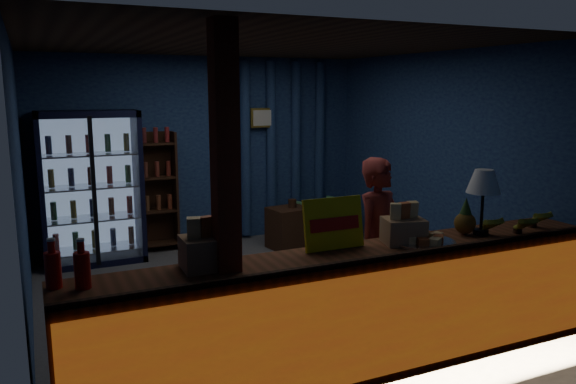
# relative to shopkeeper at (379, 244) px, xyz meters

# --- Properties ---
(ground) EXTENTS (4.60, 4.60, 0.00)m
(ground) POSITION_rel_shopkeeper_xyz_m (-0.60, 1.28, -0.78)
(ground) COLOR #515154
(ground) RESTS_ON ground
(room_walls) EXTENTS (4.60, 4.60, 4.60)m
(room_walls) POSITION_rel_shopkeeper_xyz_m (-0.60, 1.28, 0.79)
(room_walls) COLOR navy
(room_walls) RESTS_ON ground
(counter) EXTENTS (4.40, 0.57, 0.99)m
(counter) POSITION_rel_shopkeeper_xyz_m (-0.60, -0.63, -0.31)
(counter) COLOR brown
(counter) RESTS_ON ground
(support_post) EXTENTS (0.16, 0.16, 2.60)m
(support_post) POSITION_rel_shopkeeper_xyz_m (-1.65, -0.62, 0.52)
(support_post) COLOR maroon
(support_post) RESTS_ON ground
(beverage_cooler) EXTENTS (1.20, 0.62, 1.90)m
(beverage_cooler) POSITION_rel_shopkeeper_xyz_m (-2.15, 3.19, 0.15)
(beverage_cooler) COLOR black
(beverage_cooler) RESTS_ON ground
(bottle_shelf) EXTENTS (0.50, 0.28, 1.60)m
(bottle_shelf) POSITION_rel_shopkeeper_xyz_m (-1.30, 3.33, 0.01)
(bottle_shelf) COLOR #3A1E12
(bottle_shelf) RESTS_ON ground
(curtain_folds) EXTENTS (1.74, 0.14, 2.50)m
(curtain_folds) POSITION_rel_shopkeeper_xyz_m (0.40, 3.42, 0.52)
(curtain_folds) COLOR navy
(curtain_folds) RESTS_ON room_walls
(framed_picture) EXTENTS (0.36, 0.04, 0.28)m
(framed_picture) POSITION_rel_shopkeeper_xyz_m (0.25, 3.37, 0.97)
(framed_picture) COLOR gold
(framed_picture) RESTS_ON room_walls
(shopkeeper) EXTENTS (0.67, 0.55, 1.56)m
(shopkeeper) POSITION_rel_shopkeeper_xyz_m (0.00, 0.00, 0.00)
(shopkeeper) COLOR maroon
(shopkeeper) RESTS_ON ground
(green_chair) EXTENTS (0.80, 0.82, 0.62)m
(green_chair) POSITION_rel_shopkeeper_xyz_m (0.94, 2.71, -0.47)
(green_chair) COLOR #50A061
(green_chair) RESTS_ON ground
(side_table) EXTENTS (0.68, 0.54, 0.68)m
(side_table) POSITION_rel_shopkeeper_xyz_m (0.39, 2.67, -0.50)
(side_table) COLOR #3A1E12
(side_table) RESTS_ON ground
(yellow_sign) EXTENTS (0.50, 0.10, 0.40)m
(yellow_sign) POSITION_rel_shopkeeper_xyz_m (-0.74, -0.47, 0.37)
(yellow_sign) COLOR yellow
(yellow_sign) RESTS_ON counter
(soda_bottles) EXTENTS (0.26, 0.18, 0.32)m
(soda_bottles) POSITION_rel_shopkeeper_xyz_m (-2.65, -0.55, 0.30)
(soda_bottles) COLOR red
(soda_bottles) RESTS_ON counter
(snack_box_left) EXTENTS (0.35, 0.29, 0.36)m
(snack_box_left) POSITION_rel_shopkeeper_xyz_m (-1.76, -0.52, 0.30)
(snack_box_left) COLOR #AF7F54
(snack_box_left) RESTS_ON counter
(snack_box_centre) EXTENTS (0.37, 0.33, 0.33)m
(snack_box_centre) POSITION_rel_shopkeeper_xyz_m (-0.17, -0.57, 0.29)
(snack_box_centre) COLOR #AF7F54
(snack_box_centre) RESTS_ON counter
(pastry_tray) EXTENTS (0.50, 0.50, 0.08)m
(pastry_tray) POSITION_rel_shopkeeper_xyz_m (-0.03, -0.66, 0.20)
(pastry_tray) COLOR silver
(pastry_tray) RESTS_ON counter
(banana_bunches) EXTENTS (0.82, 0.31, 0.18)m
(banana_bunches) POSITION_rel_shopkeeper_xyz_m (0.91, -0.70, 0.26)
(banana_bunches) COLOR yellow
(banana_bunches) RESTS_ON counter
(table_lamp) EXTENTS (0.28, 0.28, 0.55)m
(table_lamp) POSITION_rel_shopkeeper_xyz_m (0.59, -0.62, 0.60)
(table_lamp) COLOR black
(table_lamp) RESTS_ON counter
(pineapple) EXTENTS (0.18, 0.18, 0.31)m
(pineapple) POSITION_rel_shopkeeper_xyz_m (0.47, -0.57, 0.30)
(pineapple) COLOR brown
(pineapple) RESTS_ON counter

